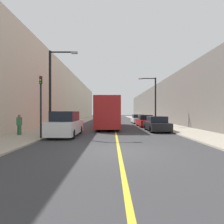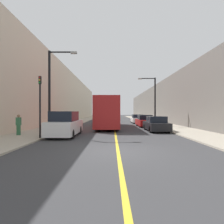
{
  "view_description": "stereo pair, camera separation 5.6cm",
  "coord_description": "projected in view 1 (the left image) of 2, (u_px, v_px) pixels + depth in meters",
  "views": [
    {
      "loc": [
        -0.35,
        -8.56,
        1.95
      ],
      "look_at": [
        -0.41,
        18.65,
        1.92
      ],
      "focal_mm": 28.0,
      "sensor_mm": 36.0,
      "label": 1
    },
    {
      "loc": [
        -0.29,
        -8.56,
        1.95
      ],
      "look_at": [
        -0.41,
        18.65,
        1.92
      ],
      "focal_mm": 28.0,
      "sensor_mm": 36.0,
      "label": 2
    }
  ],
  "objects": [
    {
      "name": "sidewalk_left",
      "position": [
        82.0,
        120.0,
        38.58
      ],
      "size": [
        3.71,
        72.0,
        0.1
      ],
      "primitive_type": "cube",
      "color": "#A89E8C",
      "rests_on": "ground"
    },
    {
      "name": "bus",
      "position": [
        109.0,
        112.0,
        21.97
      ],
      "size": [
        2.58,
        11.74,
        3.51
      ],
      "color": "#AD1E1E",
      "rests_on": "ground"
    },
    {
      "name": "parked_suv_left",
      "position": [
        66.0,
        125.0,
        13.95
      ],
      "size": [
        1.94,
        4.8,
        1.98
      ],
      "color": "silver",
      "rests_on": "ground"
    },
    {
      "name": "street_lamp_right",
      "position": [
        154.0,
        98.0,
        23.31
      ],
      "size": [
        2.38,
        0.24,
        6.41
      ],
      "color": "black",
      "rests_on": "sidewalk_right"
    },
    {
      "name": "sidewalk_right",
      "position": [
        146.0,
        120.0,
        38.55
      ],
      "size": [
        3.71,
        72.0,
        0.1
      ],
      "primitive_type": "cube",
      "color": "#A89E8C",
      "rests_on": "ground"
    },
    {
      "name": "building_row_left",
      "position": [
        65.0,
        97.0,
        38.58
      ],
      "size": [
        4.0,
        72.0,
        10.41
      ],
      "primitive_type": "cube",
      "color": "beige",
      "rests_on": "ground"
    },
    {
      "name": "traffic_light",
      "position": [
        41.0,
        104.0,
        12.29
      ],
      "size": [
        0.16,
        0.18,
        4.36
      ],
      "color": "black",
      "rests_on": "sidewalk_left"
    },
    {
      "name": "street_lamp_left",
      "position": [
        53.0,
        87.0,
        14.4
      ],
      "size": [
        2.38,
        0.24,
        6.88
      ],
      "color": "black",
      "rests_on": "sidewalk_left"
    },
    {
      "name": "road_center_line",
      "position": [
        114.0,
        121.0,
        38.56
      ],
      "size": [
        0.16,
        72.0,
        0.01
      ],
      "primitive_type": "cube",
      "color": "gold",
      "rests_on": "ground"
    },
    {
      "name": "car_right_far",
      "position": [
        138.0,
        119.0,
        30.21
      ],
      "size": [
        1.88,
        4.61,
        1.5
      ],
      "color": "silver",
      "rests_on": "ground"
    },
    {
      "name": "building_row_right",
      "position": [
        163.0,
        103.0,
        38.54
      ],
      "size": [
        4.0,
        72.0,
        7.69
      ],
      "primitive_type": "cube",
      "color": "#66605B",
      "rests_on": "ground"
    },
    {
      "name": "ground_plane",
      "position": [
        119.0,
        151.0,
        8.56
      ],
      "size": [
        200.0,
        200.0,
        0.0
      ],
      "primitive_type": "plane",
      "color": "#38383A"
    },
    {
      "name": "car_right_mid",
      "position": [
        145.0,
        121.0,
        23.02
      ],
      "size": [
        1.82,
        4.71,
        1.55
      ],
      "color": "maroon",
      "rests_on": "ground"
    },
    {
      "name": "car_right_near",
      "position": [
        157.0,
        124.0,
        17.48
      ],
      "size": [
        1.87,
        4.37,
        1.51
      ],
      "color": "black",
      "rests_on": "ground"
    },
    {
      "name": "pedestrian",
      "position": [
        20.0,
        124.0,
        13.86
      ],
      "size": [
        0.36,
        0.23,
        1.63
      ],
      "color": "#336B47",
      "rests_on": "sidewalk_left"
    }
  ]
}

